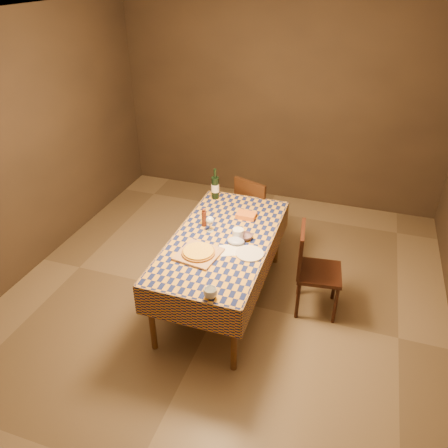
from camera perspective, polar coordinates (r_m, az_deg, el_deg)
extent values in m
plane|color=brown|center=(4.67, -0.20, -9.78)|extent=(5.00, 5.00, 0.00)
plane|color=white|center=(3.54, -0.28, 25.32)|extent=(5.00, 5.00, 0.00)
cube|color=#34271D|center=(6.18, 7.42, 14.94)|extent=(4.50, 0.10, 2.70)
cube|color=#34271D|center=(2.22, -23.21, -23.25)|extent=(4.50, 0.10, 2.70)
cube|color=#34271D|center=(5.04, -25.53, 8.30)|extent=(0.10, 5.00, 2.70)
cylinder|color=brown|center=(3.97, -9.44, -11.92)|extent=(0.06, 0.06, 0.75)
cylinder|color=brown|center=(3.75, 1.32, -14.59)|extent=(0.06, 0.06, 0.75)
cylinder|color=brown|center=(5.18, -1.27, -0.01)|extent=(0.06, 0.06, 0.75)
cylinder|color=brown|center=(5.02, 6.95, -1.43)|extent=(0.06, 0.06, 0.75)
cube|color=brown|center=(4.22, -0.21, -2.19)|extent=(0.90, 1.80, 0.03)
cube|color=brown|center=(4.21, -0.21, -1.96)|extent=(0.92, 1.82, 0.02)
cube|color=brown|center=(3.62, -4.91, -11.40)|extent=(0.94, 0.01, 0.30)
cube|color=brown|center=(5.03, 3.11, 2.14)|extent=(0.94, 0.01, 0.30)
cube|color=brown|center=(4.43, -5.92, -2.42)|extent=(0.01, 1.84, 0.30)
cube|color=brown|center=(4.19, 5.85, -4.66)|extent=(0.01, 1.84, 0.30)
cube|color=tan|center=(3.97, -3.35, -3.96)|extent=(0.41, 0.41, 0.02)
cylinder|color=#9D5F1A|center=(3.96, -3.36, -3.72)|extent=(0.37, 0.37, 0.02)
cylinder|color=gold|center=(3.95, -3.36, -3.54)|extent=(0.34, 0.34, 0.01)
cylinder|color=#461C10|center=(4.36, -2.62, 0.69)|extent=(0.05, 0.05, 0.16)
sphere|color=#461C10|center=(4.31, -2.65, 1.83)|extent=(0.04, 0.04, 0.04)
imported|color=#664B55|center=(4.19, 2.80, -1.67)|extent=(0.18, 0.18, 0.04)
cylinder|color=silver|center=(4.31, -1.83, -0.89)|extent=(0.07, 0.07, 0.01)
cylinder|color=silver|center=(4.29, -1.84, -0.43)|extent=(0.01, 0.01, 0.08)
sphere|color=silver|center=(4.25, -1.86, 0.48)|extent=(0.08, 0.08, 0.08)
ellipsoid|color=#3A0615|center=(4.25, -1.85, 0.38)|extent=(0.05, 0.05, 0.03)
cylinder|color=black|center=(4.86, -1.16, 4.76)|extent=(0.09, 0.09, 0.25)
cylinder|color=black|center=(4.79, -1.18, 6.64)|extent=(0.03, 0.03, 0.10)
cylinder|color=beige|center=(4.86, -1.16, 4.76)|extent=(0.09, 0.09, 0.09)
cylinder|color=white|center=(4.19, 1.85, -1.23)|extent=(0.14, 0.14, 0.09)
cube|color=orange|center=(4.53, 2.93, 1.14)|extent=(0.20, 0.14, 0.05)
cylinder|color=silver|center=(3.98, 3.37, -3.87)|extent=(0.28, 0.28, 0.01)
imported|color=silver|center=(3.49, -1.79, -9.00)|extent=(0.14, 0.14, 0.09)
cube|color=white|center=(4.03, 1.12, -3.42)|extent=(0.29, 0.26, 0.00)
ellipsoid|color=#A9B4D8|center=(4.12, 1.56, -2.22)|extent=(0.18, 0.14, 0.05)
cube|color=black|center=(5.31, 4.52, 1.65)|extent=(0.54, 0.54, 0.04)
cube|color=black|center=(5.04, 3.35, 3.24)|extent=(0.41, 0.18, 0.46)
cylinder|color=black|center=(5.48, 7.03, -0.34)|extent=(0.04, 0.04, 0.43)
cylinder|color=black|center=(5.64, 3.95, 0.85)|extent=(0.04, 0.04, 0.43)
cylinder|color=black|center=(5.22, 4.92, -1.97)|extent=(0.04, 0.04, 0.43)
cylinder|color=black|center=(5.39, 1.75, -0.67)|extent=(0.04, 0.04, 0.43)
cube|color=black|center=(4.39, 12.34, -6.22)|extent=(0.47, 0.47, 0.04)
cube|color=black|center=(4.23, 10.03, -3.27)|extent=(0.09, 0.42, 0.46)
cylinder|color=black|center=(4.41, 14.34, -10.28)|extent=(0.04, 0.04, 0.43)
cylinder|color=black|center=(4.68, 14.25, -7.39)|extent=(0.04, 0.04, 0.43)
cylinder|color=black|center=(4.39, 9.60, -9.84)|extent=(0.04, 0.04, 0.43)
cylinder|color=black|center=(4.66, 9.83, -6.97)|extent=(0.04, 0.04, 0.43)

